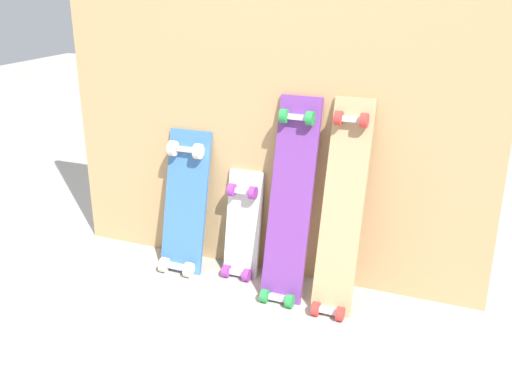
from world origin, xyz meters
TOP-DOWN VIEW (x-y plane):
  - ground_plane at (0.00, 0.00)m, footprint 12.00×12.00m
  - plywood_wall_panel at (0.00, 0.07)m, footprint 1.97×0.04m
  - skateboard_blue at (-0.37, -0.06)m, footprint 0.21×0.24m
  - skateboard_white at (-0.09, -0.02)m, footprint 0.17×0.17m
  - skateboard_purple at (0.16, -0.09)m, footprint 0.18×0.31m
  - skateboard_natural at (0.39, -0.10)m, footprint 0.17×0.32m

SIDE VIEW (x-z plane):
  - ground_plane at x=0.00m, z-range 0.00..0.00m
  - skateboard_white at x=-0.09m, z-range -0.07..0.49m
  - skateboard_blue at x=-0.37m, z-range -0.06..0.65m
  - skateboard_purple at x=0.16m, z-range -0.07..0.85m
  - skateboard_natural at x=0.39m, z-range -0.07..0.86m
  - plywood_wall_panel at x=0.00m, z-range 0.00..1.58m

